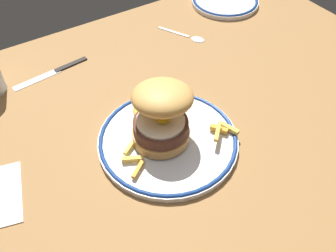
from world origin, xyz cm
name	(u,v)px	position (x,y,z in cm)	size (l,w,h in cm)	color
ground_plane	(179,126)	(0.00, 0.00, -2.00)	(117.24, 86.12, 4.00)	olive
dinner_plate	(168,140)	(-5.31, -4.03, 0.84)	(26.20, 26.20, 1.60)	silver
burger	(162,112)	(-5.86, -2.82, 7.36)	(15.41, 15.55, 11.93)	#D3944A
fries_pile	(169,122)	(-3.41, -1.39, 2.14)	(21.93, 19.66, 2.12)	orange
side_plate	(225,1)	(36.75, 31.30, 0.83)	(18.96, 18.96, 1.60)	white
knife	(57,70)	(-14.97, 27.86, 0.26)	(18.06, 3.37, 0.70)	black
spoon	(192,37)	(18.80, 22.01, 0.36)	(7.66, 12.58, 0.90)	silver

